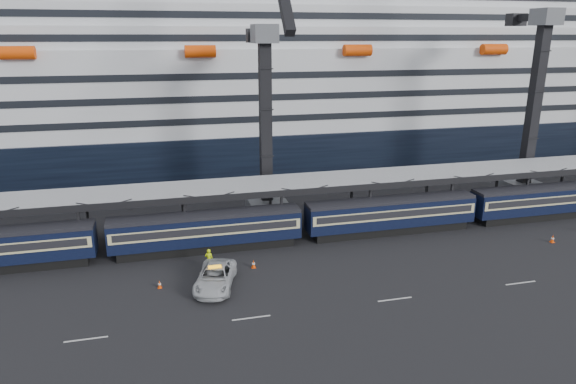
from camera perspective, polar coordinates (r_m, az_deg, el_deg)
The scene contains 12 objects.
ground at distance 54.08m, azimuth 23.53°, elevation -7.15°, with size 260.00×260.00×0.00m, color black.
train at distance 58.61m, azimuth 14.33°, elevation -2.07°, with size 133.05×3.00×4.05m.
canopy at distance 63.31m, azimuth 16.56°, elevation 2.05°, with size 130.00×6.25×5.53m.
cruise_ship at distance 90.31m, azimuth 5.99°, elevation 11.53°, with size 214.09×28.84×34.00m.
crane_dark_near at distance 59.00m, azimuth -2.44°, elevation 8.32°, with size 4.50×17.75×35.08m.
crane_dark_mid at distance 73.40m, azimuth 25.99°, elevation 9.49°, with size 4.50×18.24×39.64m.
pickup_truck at distance 45.15m, azimuth -8.08°, elevation -9.35°, with size 3.01×6.53×1.82m, color #B5B8BD.
worker at distance 48.37m, azimuth -8.76°, elevation -7.38°, with size 0.74×0.49×2.03m, color #CFEB0C.
traffic_cone_a at distance 46.10m, azimuth -14.08°, elevation -9.91°, with size 0.36×0.36×0.71m.
traffic_cone_b at distance 48.46m, azimuth -3.86°, elevation -7.96°, with size 0.41×0.41×0.81m.
traffic_cone_c at distance 47.56m, azimuth -6.89°, elevation -8.62°, with size 0.36×0.36×0.72m.
traffic_cone_d at distance 60.71m, azimuth 27.33°, elevation -4.62°, with size 0.43×0.43×0.85m.
Camera 1 is at (-31.71, -38.54, 20.83)m, focal length 32.00 mm.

